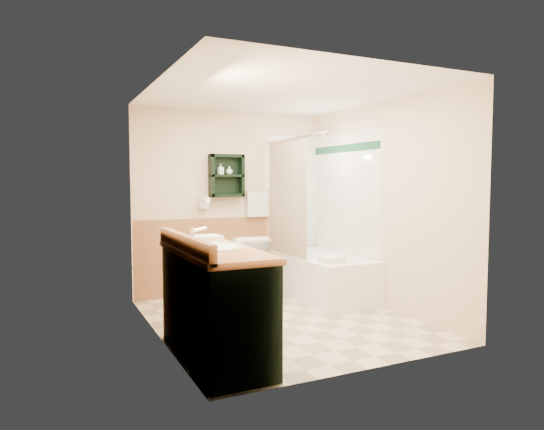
{
  "coord_description": "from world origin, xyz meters",
  "views": [
    {
      "loc": [
        -2.27,
        -4.53,
        1.48
      ],
      "look_at": [
        -0.02,
        0.2,
        1.11
      ],
      "focal_mm": 32.0,
      "sensor_mm": 36.0,
      "label": 1
    }
  ],
  "objects": [
    {
      "name": "vanity_book",
      "position": [
        -1.16,
        0.02,
        1.05
      ],
      "size": [
        0.18,
        0.08,
        0.25
      ],
      "primitive_type": "imported",
      "rotation": [
        0.0,
        0.0,
        -0.29
      ],
      "color": "black",
      "rests_on": "vanity"
    },
    {
      "name": "tile_accent",
      "position": [
        1.27,
        0.75,
        1.9
      ],
      "size": [
        1.5,
        1.5,
        0.1
      ],
      "primitive_type": null,
      "color": "#124228",
      "rests_on": "right_wall"
    },
    {
      "name": "tile_back",
      "position": [
        1.03,
        1.48,
        1.05
      ],
      "size": [
        0.95,
        0.95,
        2.1
      ],
      "primitive_type": null,
      "color": "white",
      "rests_on": "back_wall"
    },
    {
      "name": "back_wall",
      "position": [
        0.0,
        1.52,
        1.2
      ],
      "size": [
        2.6,
        0.04,
        2.4
      ],
      "primitive_type": "cube",
      "color": "beige",
      "rests_on": "ground"
    },
    {
      "name": "wainscot_left",
      "position": [
        -1.29,
        0.0,
        0.5
      ],
      "size": [
        2.98,
        2.98,
        1.0
      ],
      "primitive_type": null,
      "color": "#BA7A4B",
      "rests_on": "left_wall"
    },
    {
      "name": "toilet",
      "position": [
        0.03,
        1.16,
        0.39
      ],
      "size": [
        0.48,
        0.82,
        0.78
      ],
      "primitive_type": "imported",
      "rotation": [
        0.0,
        0.0,
        3.1
      ],
      "color": "white",
      "rests_on": "ground"
    },
    {
      "name": "right_wall",
      "position": [
        1.32,
        0.0,
        1.2
      ],
      "size": [
        0.04,
        3.0,
        2.4
      ],
      "primitive_type": "cube",
      "color": "beige",
      "rests_on": "ground"
    },
    {
      "name": "mirror_glass",
      "position": [
        -1.27,
        -0.55,
        1.5
      ],
      "size": [
        1.2,
        1.2,
        0.9
      ],
      "primitive_type": null,
      "color": "white",
      "rests_on": "left_wall"
    },
    {
      "name": "tile_right",
      "position": [
        1.28,
        0.75,
        1.05
      ],
      "size": [
        1.5,
        1.5,
        2.1
      ],
      "primitive_type": null,
      "color": "white",
      "rests_on": "right_wall"
    },
    {
      "name": "left_wall",
      "position": [
        -1.32,
        0.0,
        1.2
      ],
      "size": [
        0.04,
        3.0,
        2.4
      ],
      "primitive_type": "cube",
      "color": "beige",
      "rests_on": "ground"
    },
    {
      "name": "mirror_frame",
      "position": [
        -1.27,
        -0.55,
        1.5
      ],
      "size": [
        1.3,
        1.3,
        1.0
      ],
      "primitive_type": null,
      "color": "brown",
      "rests_on": "left_wall"
    },
    {
      "name": "soap_bottle_a",
      "position": [
        -0.18,
        1.4,
        1.6
      ],
      "size": [
        0.08,
        0.15,
        0.06
      ],
      "primitive_type": "imported",
      "rotation": [
        0.0,
        0.0,
        0.14
      ],
      "color": "white",
      "rests_on": "wall_shelf"
    },
    {
      "name": "shower_curtain",
      "position": [
        0.53,
        0.92,
        1.15
      ],
      "size": [
        1.05,
        1.05,
        1.7
      ],
      "primitive_type": null,
      "color": "#BBAD8E",
      "rests_on": "curtain_rod"
    },
    {
      "name": "counter_towel",
      "position": [
        -0.89,
        -0.15,
        0.95
      ],
      "size": [
        0.31,
        0.24,
        0.04
      ],
      "primitive_type": "cube",
      "color": "silver",
      "rests_on": "vanity"
    },
    {
      "name": "tub_towel",
      "position": [
        0.74,
        0.19,
        0.57
      ],
      "size": [
        0.27,
        0.22,
        0.07
      ],
      "primitive_type": "cube",
      "color": "silver",
      "rests_on": "bathtub"
    },
    {
      "name": "towel_bar",
      "position": [
        0.35,
        1.45,
        1.35
      ],
      "size": [
        0.4,
        0.06,
        0.4
      ],
      "primitive_type": null,
      "color": "silver",
      "rests_on": "back_wall"
    },
    {
      "name": "soap_bottle_b",
      "position": [
        -0.06,
        1.4,
        1.61
      ],
      "size": [
        0.12,
        0.13,
        0.08
      ],
      "primitive_type": "imported",
      "rotation": [
        0.0,
        0.0,
        0.43
      ],
      "color": "white",
      "rests_on": "wall_shelf"
    },
    {
      "name": "wainscot_back",
      "position": [
        0.0,
        1.49,
        0.5
      ],
      "size": [
        2.58,
        2.58,
        1.0
      ],
      "primitive_type": null,
      "color": "#BA7A4B",
      "rests_on": "back_wall"
    },
    {
      "name": "ceiling",
      "position": [
        0.0,
        0.0,
        2.42
      ],
      "size": [
        2.6,
        3.0,
        0.04
      ],
      "primitive_type": "cube",
      "color": "white",
      "rests_on": "back_wall"
    },
    {
      "name": "hair_dryer",
      "position": [
        -0.4,
        1.43,
        1.2
      ],
      "size": [
        0.1,
        0.24,
        0.18
      ],
      "primitive_type": null,
      "color": "white",
      "rests_on": "back_wall"
    },
    {
      "name": "wall_shelf",
      "position": [
        -0.1,
        1.41,
        1.55
      ],
      "size": [
        0.45,
        0.15,
        0.55
      ],
      "primitive_type": "cube",
      "color": "black",
      "rests_on": "back_wall"
    },
    {
      "name": "vanity",
      "position": [
        -0.99,
        -0.74,
        0.46
      ],
      "size": [
        0.59,
        1.46,
        0.93
      ],
      "primitive_type": "cube",
      "color": "black",
      "rests_on": "ground"
    },
    {
      "name": "floor",
      "position": [
        0.0,
        0.0,
        0.0
      ],
      "size": [
        3.0,
        3.0,
        0.0
      ],
      "primitive_type": "plane",
      "color": "beige",
      "rests_on": "ground"
    },
    {
      "name": "bathtub",
      "position": [
        0.93,
        0.67,
        0.27
      ],
      "size": [
        0.81,
        1.5,
        0.54
      ],
      "primitive_type": "cube",
      "color": "white",
      "rests_on": "ground"
    },
    {
      "name": "curtain_rod",
      "position": [
        0.53,
        0.75,
        2.0
      ],
      "size": [
        0.03,
        1.6,
        0.03
      ],
      "primitive_type": "cylinder",
      "rotation": [
        1.57,
        0.0,
        0.0
      ],
      "color": "silver",
      "rests_on": "back_wall"
    }
  ]
}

